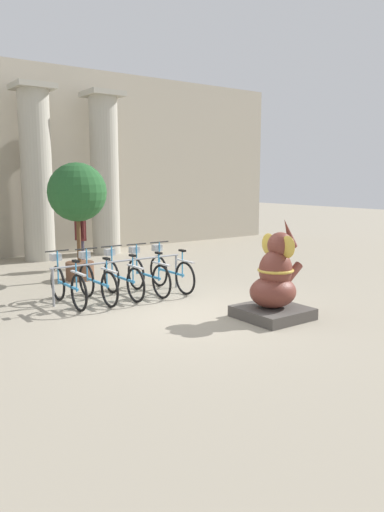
# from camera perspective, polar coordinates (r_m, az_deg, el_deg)

# --- Properties ---
(ground_plane) EXTENTS (60.00, 60.00, 0.00)m
(ground_plane) POSITION_cam_1_polar(r_m,az_deg,el_deg) (9.21, -0.81, -6.65)
(ground_plane) COLOR #9E937F
(building_facade) EXTENTS (20.00, 0.20, 6.00)m
(building_facade) POSITION_cam_1_polar(r_m,az_deg,el_deg) (16.65, -18.55, 10.30)
(building_facade) COLOR #B2A893
(building_facade) RESTS_ON ground_plane
(column_middle) EXTENTS (1.13, 1.13, 5.16)m
(column_middle) POSITION_cam_1_polar(r_m,az_deg,el_deg) (15.70, -17.35, 9.09)
(column_middle) COLOR #ADA899
(column_middle) RESTS_ON ground_plane
(column_right) EXTENTS (1.13, 1.13, 5.16)m
(column_right) POSITION_cam_1_polar(r_m,az_deg,el_deg) (16.56, -9.95, 9.33)
(column_right) COLOR #ADA899
(column_right) RESTS_ON ground_plane
(bike_rack) EXTENTS (2.98, 0.05, 0.77)m
(bike_rack) POSITION_cam_1_polar(r_m,az_deg,el_deg) (10.55, -8.30, -1.47)
(bike_rack) COLOR gray
(bike_rack) RESTS_ON ground_plane
(bicycle_0) EXTENTS (0.48, 1.76, 1.04)m
(bicycle_0) POSITION_cam_1_polar(r_m,az_deg,el_deg) (10.02, -14.08, -3.18)
(bicycle_0) COLOR black
(bicycle_0) RESTS_ON ground_plane
(bicycle_1) EXTENTS (0.48, 1.76, 1.04)m
(bicycle_1) POSITION_cam_1_polar(r_m,az_deg,el_deg) (10.19, -10.83, -2.86)
(bicycle_1) COLOR black
(bicycle_1) RESTS_ON ground_plane
(bicycle_2) EXTENTS (0.48, 1.76, 1.04)m
(bicycle_2) POSITION_cam_1_polar(r_m,az_deg,el_deg) (10.48, -7.98, -2.45)
(bicycle_2) COLOR black
(bicycle_2) RESTS_ON ground_plane
(bicycle_3) EXTENTS (0.48, 1.76, 1.04)m
(bicycle_3) POSITION_cam_1_polar(r_m,az_deg,el_deg) (10.75, -5.12, -2.12)
(bicycle_3) COLOR black
(bicycle_3) RESTS_ON ground_plane
(bicycle_4) EXTENTS (0.48, 1.76, 1.04)m
(bicycle_4) POSITION_cam_1_polar(r_m,az_deg,el_deg) (11.06, -2.47, -1.78)
(bicycle_4) COLOR black
(bicycle_4) RESTS_ON ground_plane
(elephant_statue) EXTENTS (1.13, 1.13, 1.79)m
(elephant_statue) POSITION_cam_1_polar(r_m,az_deg,el_deg) (8.96, 9.44, -3.27)
(elephant_statue) COLOR #4C4742
(elephant_statue) RESTS_ON ground_plane
(person_pedestrian) EXTENTS (0.21, 0.47, 1.60)m
(person_pedestrian) POSITION_cam_1_polar(r_m,az_deg,el_deg) (13.91, -12.63, 2.43)
(person_pedestrian) COLOR #383342
(person_pedestrian) RESTS_ON ground_plane
(potted_tree) EXTENTS (1.41, 1.41, 2.84)m
(potted_tree) POSITION_cam_1_polar(r_m,az_deg,el_deg) (12.33, -12.97, 6.51)
(potted_tree) COLOR brown
(potted_tree) RESTS_ON ground_plane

